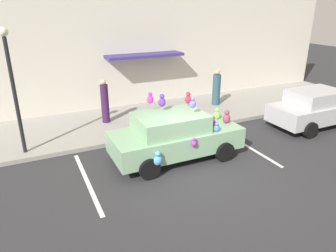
{
  "coord_description": "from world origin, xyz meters",
  "views": [
    {
      "loc": [
        -4.24,
        -7.0,
        4.75
      ],
      "look_at": [
        -0.03,
        1.86,
        0.9
      ],
      "focal_mm": 33.37,
      "sensor_mm": 36.0,
      "label": 1
    }
  ],
  "objects_px": {
    "pedestrian_near_shopfront": "(105,102)",
    "pedestrian_walking_past": "(216,89)",
    "street_lamp_post": "(12,80)",
    "plush_covered_car": "(175,135)",
    "teddy_bear_on_sidewalk": "(172,117)",
    "parked_sedan_behind": "(316,108)"
  },
  "relations": [
    {
      "from": "plush_covered_car",
      "to": "pedestrian_near_shopfront",
      "type": "height_order",
      "value": "plush_covered_car"
    },
    {
      "from": "plush_covered_car",
      "to": "parked_sedan_behind",
      "type": "height_order",
      "value": "plush_covered_car"
    },
    {
      "from": "parked_sedan_behind",
      "to": "pedestrian_walking_past",
      "type": "bearing_deg",
      "value": 120.9
    },
    {
      "from": "plush_covered_car",
      "to": "parked_sedan_behind",
      "type": "distance_m",
      "value": 6.53
    },
    {
      "from": "pedestrian_walking_past",
      "to": "pedestrian_near_shopfront",
      "type": "bearing_deg",
      "value": -178.95
    },
    {
      "from": "teddy_bear_on_sidewalk",
      "to": "street_lamp_post",
      "type": "distance_m",
      "value": 5.92
    },
    {
      "from": "pedestrian_near_shopfront",
      "to": "parked_sedan_behind",
      "type": "bearing_deg",
      "value": -25.74
    },
    {
      "from": "street_lamp_post",
      "to": "teddy_bear_on_sidewalk",
      "type": "bearing_deg",
      "value": 1.61
    },
    {
      "from": "plush_covered_car",
      "to": "teddy_bear_on_sidewalk",
      "type": "relative_size",
      "value": 6.11
    },
    {
      "from": "street_lamp_post",
      "to": "pedestrian_walking_past",
      "type": "relative_size",
      "value": 2.33
    },
    {
      "from": "plush_covered_car",
      "to": "parked_sedan_behind",
      "type": "relative_size",
      "value": 1.04
    },
    {
      "from": "street_lamp_post",
      "to": "pedestrian_walking_past",
      "type": "distance_m",
      "value": 8.99
    },
    {
      "from": "pedestrian_near_shopfront",
      "to": "teddy_bear_on_sidewalk",
      "type": "bearing_deg",
      "value": -32.05
    },
    {
      "from": "plush_covered_car",
      "to": "teddy_bear_on_sidewalk",
      "type": "height_order",
      "value": "plush_covered_car"
    },
    {
      "from": "plush_covered_car",
      "to": "teddy_bear_on_sidewalk",
      "type": "xyz_separation_m",
      "value": [
        1.07,
        2.4,
        -0.33
      ]
    },
    {
      "from": "pedestrian_walking_past",
      "to": "plush_covered_car",
      "type": "bearing_deg",
      "value": -136.79
    },
    {
      "from": "pedestrian_walking_past",
      "to": "teddy_bear_on_sidewalk",
      "type": "bearing_deg",
      "value": -153.54
    },
    {
      "from": "street_lamp_post",
      "to": "pedestrian_near_shopfront",
      "type": "height_order",
      "value": "street_lamp_post"
    },
    {
      "from": "street_lamp_post",
      "to": "pedestrian_walking_past",
      "type": "bearing_deg",
      "value": 11.23
    },
    {
      "from": "pedestrian_near_shopfront",
      "to": "pedestrian_walking_past",
      "type": "xyz_separation_m",
      "value": [
        5.48,
        0.1,
        -0.06
      ]
    },
    {
      "from": "pedestrian_near_shopfront",
      "to": "pedestrian_walking_past",
      "type": "bearing_deg",
      "value": 1.05
    },
    {
      "from": "plush_covered_car",
      "to": "pedestrian_walking_past",
      "type": "bearing_deg",
      "value": 43.21
    }
  ]
}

